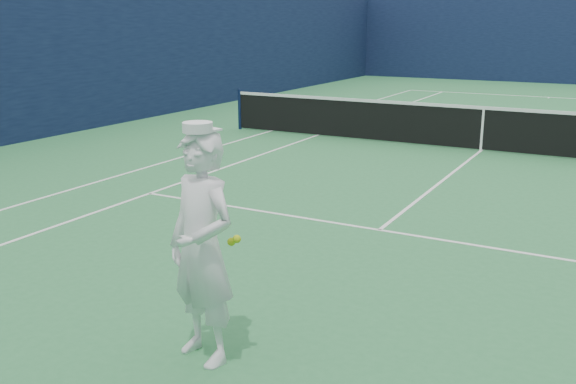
# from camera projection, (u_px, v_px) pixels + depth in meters

# --- Properties ---
(ground) EXTENTS (80.00, 80.00, 0.00)m
(ground) POSITION_uv_depth(u_px,v_px,m) (481.00, 151.00, 14.38)
(ground) COLOR #2C7540
(ground) RESTS_ON ground
(court_markings) EXTENTS (11.03, 23.83, 0.01)m
(court_markings) POSITION_uv_depth(u_px,v_px,m) (481.00, 151.00, 14.38)
(court_markings) COLOR white
(court_markings) RESTS_ON ground
(windscreen_fence) EXTENTS (20.12, 36.12, 4.00)m
(windscreen_fence) POSITION_uv_depth(u_px,v_px,m) (488.00, 60.00, 13.86)
(windscreen_fence) COLOR #0F1837
(windscreen_fence) RESTS_ON ground
(tennis_net) EXTENTS (12.88, 0.09, 1.07)m
(tennis_net) POSITION_uv_depth(u_px,v_px,m) (482.00, 127.00, 14.24)
(tennis_net) COLOR #141E4C
(tennis_net) RESTS_ON ground
(tennis_player) EXTENTS (0.83, 0.69, 2.06)m
(tennis_player) POSITION_uv_depth(u_px,v_px,m) (202.00, 248.00, 5.32)
(tennis_player) COLOR white
(tennis_player) RESTS_ON ground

